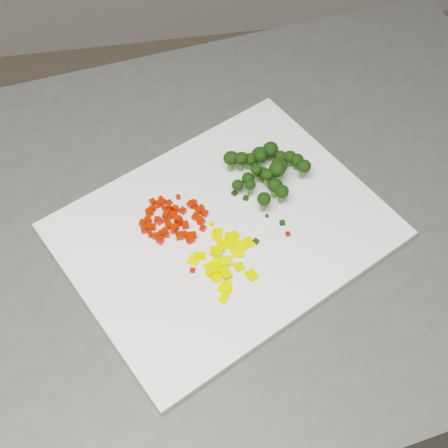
{
  "coord_description": "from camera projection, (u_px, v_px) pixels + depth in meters",
  "views": [
    {
      "loc": [
        -0.06,
        -0.02,
        1.59
      ],
      "look_at": [
        0.01,
        0.45,
        0.92
      ],
      "focal_mm": 50.0,
      "sensor_mm": 36.0,
      "label": 1
    }
  ],
  "objects": [
    {
      "name": "pepper_chunk_9",
      "position": [
        216.0,
        251.0,
        0.8
      ],
      "size": [
        0.02,
        0.02,
        0.01
      ],
      "primitive_type": "cube",
      "rotation": [
        0.04,
        0.08,
        2.63
      ],
      "color": "#FFED0D",
      "rests_on": "pepper_pile"
    },
    {
      "name": "pepper_chunk_6",
      "position": [
        230.0,
        236.0,
        0.82
      ],
      "size": [
        0.02,
        0.01,
        0.01
      ],
      "primitive_type": "cube",
      "rotation": [
        0.02,
        0.11,
        1.38
      ],
      "color": "#FFED0D",
      "rests_on": "pepper_pile"
    },
    {
      "name": "carrot_cube_15",
      "position": [
        151.0,
        235.0,
        0.82
      ],
      "size": [
        0.01,
        0.01,
        0.01
      ],
      "primitive_type": "cube",
      "rotation": [
        0.0,
        0.0,
        1.98
      ],
      "color": "red",
      "rests_on": "carrot_pile"
    },
    {
      "name": "stray_bit_8",
      "position": [
        246.0,
        198.0,
        0.85
      ],
      "size": [
        0.01,
        0.01,
        0.0
      ],
      "primitive_type": "cube",
      "rotation": [
        0.0,
        0.0,
        1.07
      ],
      "color": "black",
      "rests_on": "cutting_board"
    },
    {
      "name": "stray_bit_4",
      "position": [
        256.0,
        241.0,
        0.81
      ],
      "size": [
        0.01,
        0.01,
        0.0
      ],
      "primitive_type": "cube",
      "rotation": [
        0.0,
        0.0,
        2.3
      ],
      "color": "black",
      "rests_on": "cutting_board"
    },
    {
      "name": "carrot_cube_61",
      "position": [
        144.0,
        230.0,
        0.82
      ],
      "size": [
        0.01,
        0.01,
        0.01
      ],
      "primitive_type": "cube",
      "rotation": [
        0.0,
        0.0,
        0.08
      ],
      "color": "red",
      "rests_on": "carrot_pile"
    },
    {
      "name": "pepper_chunk_1",
      "position": [
        216.0,
        250.0,
        0.8
      ],
      "size": [
        0.01,
        0.01,
        0.01
      ],
      "primitive_type": "cube",
      "rotation": [
        0.12,
        -0.12,
        3.14
      ],
      "color": "#FFED0D",
      "rests_on": "pepper_pile"
    },
    {
      "name": "broccoli_floret_20",
      "position": [
        276.0,
        171.0,
        0.85
      ],
      "size": [
        0.03,
        0.03,
        0.03
      ],
      "primitive_type": null,
      "color": "black",
      "rests_on": "broccoli_pile"
    },
    {
      "name": "stray_bit_6",
      "position": [
        288.0,
        234.0,
        0.82
      ],
      "size": [
        0.01,
        0.01,
        0.0
      ],
      "primitive_type": "cube",
      "rotation": [
        0.0,
        0.0,
        1.58
      ],
      "color": "red",
      "rests_on": "cutting_board"
    },
    {
      "name": "broccoli_floret_1",
      "position": [
        250.0,
        162.0,
        0.87
      ],
      "size": [
        0.02,
        0.02,
        0.03
      ],
      "primitive_type": null,
      "color": "black",
      "rests_on": "broccoli_pile"
    },
    {
      "name": "broccoli_floret_11",
      "position": [
        256.0,
        172.0,
        0.85
      ],
      "size": [
        0.02,
        0.02,
        0.02
      ],
      "primitive_type": null,
      "color": "black",
      "rests_on": "broccoli_pile"
    },
    {
      "name": "pepper_chunk_12",
      "position": [
        242.0,
        245.0,
        0.81
      ],
      "size": [
        0.01,
        0.01,
        0.01
      ],
      "primitive_type": "cube",
      "rotation": [
        -0.02,
        -0.12,
        1.58
      ],
      "color": "#FFED0D",
      "rests_on": "pepper_pile"
    },
    {
      "name": "carrot_cube_28",
      "position": [
        183.0,
        211.0,
        0.84
      ],
      "size": [
        0.01,
        0.01,
        0.01
      ],
      "primitive_type": "cube",
      "rotation": [
        0.0,
        0.0,
        2.37
      ],
      "color": "red",
      "rests_on": "carrot_pile"
    },
    {
      "name": "carrot_cube_33",
      "position": [
        156.0,
        236.0,
        0.81
      ],
      "size": [
        0.01,
        0.01,
        0.01
      ],
      "primitive_type": "cube",
      "rotation": [
        0.0,
        0.0,
        2.58
      ],
      "color": "red",
      "rests_on": "carrot_pile"
    },
    {
      "name": "carrot_cube_57",
      "position": [
        199.0,
        221.0,
        0.83
      ],
      "size": [
        0.01,
        0.01,
        0.01
      ],
      "primitive_type": "cube",
      "rotation": [
        0.0,
        0.0,
        0.1
      ],
      "color": "red",
      "rests_on": "carrot_pile"
    },
    {
      "name": "pepper_chunk_7",
      "position": [
        217.0,
        267.0,
        0.79
      ],
      "size": [
        0.02,
        0.02,
        0.01
      ],
      "primitive_type": "cube",
      "rotation": [
        -0.06,
        -0.11,
        2.22
      ],
      "color": "#FFED0D",
      "rests_on": "pepper_pile"
    },
    {
      "name": "carrot_cube_22",
      "position": [
        164.0,
        209.0,
        0.84
      ],
      "size": [
        0.01,
        0.01,
        0.01
      ],
      "primitive_type": "cube",
      "rotation": [
        0.0,
        0.0,
        0.68
      ],
      "color": "red",
      "rests_on": "carrot_pile"
    },
    {
      "name": "broccoli_floret_4",
      "position": [
        259.0,
        157.0,
        0.88
      ],
      "size": [
        0.03,
        0.03,
        0.03
      ],
      "primitive_type": null,
      "color": "black",
      "rests_on": "broccoli_pile"
    },
    {
      "name": "carrot_cube_53",
      "position": [
        194.0,
        205.0,
        0.84
      ],
      "size": [
        0.01,
        0.01,
        0.01
      ],
      "primitive_type": "cube",
      "rotation": [
        0.0,
        0.0,
        2.16
      ],
      "color": "red",
      "rests_on": "carrot_pile"
    },
    {
      "name": "broccoli_floret_6",
      "position": [
        260.0,
        159.0,
        0.88
      ],
      "size": [
        0.02,
        0.02,
        0.03
      ],
      "primitive_type": null,
      "color": "black",
      "rests_on": "broccoli_pile"
    },
    {
      "name": "broccoli_floret_19",
      "position": [
        247.0,
        180.0,
        0.86
      ],
      "size": [
        0.02,
        0.02,
        0.02
      ],
      "primitive_type": null,
      "color": "black",
      "rests_on": "broccoli_pile"
    },
    {
      "name": "carrot_cube_11",
      "position": [
        190.0,
        235.0,
        0.82
      ],
      "size": [
        0.01,
        0.01,
        0.01
      ],
      "primitive_type": "cube",
      "rotation": [
        0.0,
        0.0,
        1.55
      ],
      "color": "red",
      "rests_on": "carrot_pile"
    },
    {
      "name": "carrot_cube_6",
      "position": [
        167.0,
        211.0,
        0.84
      ],
      "size": [
        0.01,
        0.01,
        0.01
      ],
      "primitive_type": "cube",
      "rotation": [
        0.0,
        0.0,
        2.52
      ],
      "color": "red",
      "rests_on": "carrot_pile"
    },
    {
      "name": "carrot_cube_14",
      "position": [
        177.0,
        208.0,
        0.83
      ],
      "size": [
        0.01,
        0.01,
        0.01
      ],
      "primitive_type": "cube",
      "rotation": [
        0.0,
        0.0,
        1.75
      ],
      "color": "red",
      "rests_on": "carrot_pile"
    },
    {
      "name": "carrot_cube_7",
      "position": [
        166.0,
        233.0,
        0.82
      ],
      "size": [
        0.01,
        0.01,
        0.01
      ],
      "primitive_type": "cube",
      "rotation": [
        0.0,
        0.0,
        0.76
      ],
      "color": "red",
      "rests_on": "carrot_pile"
    },
    {
      "name": "carrot_cube_29",
      "position": [
        168.0,
        226.0,
        0.82
      ],
      "size": [
        0.01,
        0.01,
        0.01
      ],
      "primitive_type": "cube",
      "rotation": [
        0.0,
        0.0,
        2.74
      ],
      "color": "red",
      "rests_on": "carrot_pile"
    },
    {
      "name": "carrot_cube_24",
      "position": [
        163.0,
        202.0,
        0.85
      ],
      "size": [
        0.01,
        0.01,
        0.01
      ],
      "primitive_type": "cube",
      "rotation": [
        0.0,
        0.0,
        2.64
      ],
      "color": "red",
      "rests_on": "carrot_pile"
    },
    {
      "name": "carrot_cube_40",
      "position": [
        203.0,
        228.0,
        0.82
      ],
      "size": [
        0.01,
        0.01,
        0.01
      ],
      "primitive_type": "cube",
      "rotation": [
        0.0,
        0.0,
        2.41
      ],
      "color": "red",
      "rests_on": "carrot_pile"
    },
    {
      "name": "carrot_cube_16",
      "position": [
        157.0,
        236.0,
        0.82
      ],
      "size": [
        0.01,
        0.01,
        0.01
      ],
      "primitive_type": "cube",
      "rotation": [
        0.0,
        0.0,
        0.42
      ],
      "color": "red",
      "rests_on": "carrot_pile"
    },
    {
      "name": "pepper_chunk_25",
      "position": [
        218.0,
        239.0,
        0.81
      ],
      "size": [
        0.02,
        0.02,
        0.01
      ],
      "primitive_type": "cube",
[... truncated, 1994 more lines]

